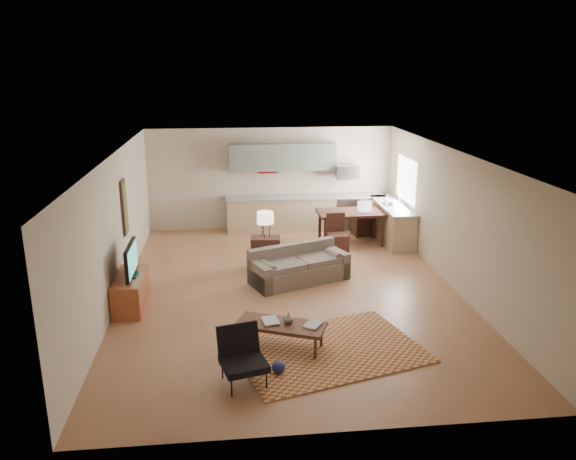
{
  "coord_description": "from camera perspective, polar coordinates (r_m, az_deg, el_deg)",
  "views": [
    {
      "loc": [
        -1.14,
        -10.23,
        4.29
      ],
      "look_at": [
        0.0,
        0.3,
        1.15
      ],
      "focal_mm": 35.0,
      "sensor_mm": 36.0,
      "label": 1
    }
  ],
  "objects": [
    {
      "name": "soap_bottle",
      "position": [
        14.42,
        9.99,
        3.13
      ],
      "size": [
        0.1,
        0.1,
        0.19
      ],
      "primitive_type": "imported",
      "rotation": [
        0.0,
        0.0,
        -0.09
      ],
      "color": "beige",
      "rests_on": "kitchen_counter_right"
    },
    {
      "name": "kitchen_counter_right",
      "position": [
        14.36,
        10.52,
        0.76
      ],
      "size": [
        0.64,
        2.26,
        0.92
      ],
      "primitive_type": null,
      "color": "tan",
      "rests_on": "ground"
    },
    {
      "name": "book_b",
      "position": [
        8.84,
        1.89,
        -9.42
      ],
      "size": [
        0.52,
        0.53,
        0.02
      ],
      "primitive_type": "imported",
      "rotation": [
        0.0,
        0.0,
        -0.6
      ],
      "color": "navy",
      "rests_on": "coffee_table"
    },
    {
      "name": "triptych",
      "position": [
        14.95,
        -2.12,
        6.72
      ],
      "size": [
        1.7,
        0.04,
        0.5
      ],
      "primitive_type": null,
      "color": "beige",
      "rests_on": "room"
    },
    {
      "name": "kitchen_counter_back",
      "position": [
        15.05,
        1.81,
        1.76
      ],
      "size": [
        4.26,
        0.64,
        0.92
      ],
      "primitive_type": null,
      "color": "tan",
      "rests_on": "ground"
    },
    {
      "name": "window_right",
      "position": [
        14.2,
        11.91,
        5.03
      ],
      "size": [
        0.02,
        1.4,
        1.05
      ],
      "primitive_type": "cube",
      "color": "white",
      "rests_on": "room"
    },
    {
      "name": "tv",
      "position": [
        10.49,
        -15.67,
        -2.97
      ],
      "size": [
        0.1,
        1.0,
        0.6
      ],
      "primitive_type": null,
      "color": "black",
      "rests_on": "tv_credenza"
    },
    {
      "name": "upper_cabinets",
      "position": [
        14.81,
        -0.53,
        7.43
      ],
      "size": [
        2.8,
        0.34,
        0.7
      ],
      "primitive_type": "cube",
      "color": "slate",
      "rests_on": "room"
    },
    {
      "name": "wall_art_left",
      "position": [
        11.64,
        -16.25,
        2.24
      ],
      "size": [
        0.06,
        0.42,
        1.1
      ],
      "primitive_type": null,
      "color": "olive",
      "rests_on": "room"
    },
    {
      "name": "dining_table",
      "position": [
        13.92,
        6.38,
        0.24
      ],
      "size": [
        1.66,
        0.98,
        0.83
      ],
      "primitive_type": null,
      "rotation": [
        0.0,
        0.0,
        0.03
      ],
      "color": "#321A15",
      "rests_on": "floor"
    },
    {
      "name": "kitchen_range",
      "position": [
        15.24,
        5.91,
        1.83
      ],
      "size": [
        0.62,
        0.62,
        0.9
      ],
      "primitive_type": "cube",
      "color": "#A5A8AD",
      "rests_on": "ground"
    },
    {
      "name": "dining_chair_near",
      "position": [
        13.13,
        5.06,
        -0.44
      ],
      "size": [
        0.49,
        0.51,
        0.95
      ],
      "primitive_type": null,
      "rotation": [
        0.0,
        0.0,
        0.08
      ],
      "color": "#321A15",
      "rests_on": "floor"
    },
    {
      "name": "armchair",
      "position": [
        7.95,
        -4.53,
        -12.89
      ],
      "size": [
        0.84,
        0.84,
        0.79
      ],
      "primitive_type": null,
      "rotation": [
        0.0,
        0.0,
        0.26
      ],
      "color": "black",
      "rests_on": "floor"
    },
    {
      "name": "console_table",
      "position": [
        12.15,
        -2.29,
        -2.37
      ],
      "size": [
        0.66,
        0.47,
        0.72
      ],
      "primitive_type": null,
      "rotation": [
        0.0,
        0.0,
        -0.1
      ],
      "color": "#321A15",
      "rests_on": "floor"
    },
    {
      "name": "book_a",
      "position": [
        8.87,
        -2.59,
        -9.31
      ],
      "size": [
        0.34,
        0.4,
        0.03
      ],
      "primitive_type": "imported",
      "rotation": [
        0.0,
        0.0,
        0.15
      ],
      "color": "maroon",
      "rests_on": "coffee_table"
    },
    {
      "name": "coffee_table",
      "position": [
        8.93,
        -0.75,
        -10.66
      ],
      "size": [
        1.5,
        1.05,
        0.42
      ],
      "primitive_type": null,
      "rotation": [
        0.0,
        0.0,
        -0.4
      ],
      "color": "#462618",
      "rests_on": "floor"
    },
    {
      "name": "room",
      "position": [
        10.7,
        0.17,
        0.57
      ],
      "size": [
        9.0,
        9.0,
        9.0
      ],
      "color": "#956141",
      "rests_on": "ground"
    },
    {
      "name": "table_lamp",
      "position": [
        11.95,
        -2.32,
        0.59
      ],
      "size": [
        0.4,
        0.4,
        0.58
      ],
      "primitive_type": null,
      "rotation": [
        0.0,
        0.0,
        -0.17
      ],
      "color": "beige",
      "rests_on": "console_table"
    },
    {
      "name": "sofa",
      "position": [
        11.46,
        1.17,
        -3.54
      ],
      "size": [
        2.26,
        1.63,
        0.72
      ],
      "primitive_type": null,
      "rotation": [
        0.0,
        0.0,
        0.39
      ],
      "color": "#6B5E52",
      "rests_on": "floor"
    },
    {
      "name": "laptop",
      "position": [
        13.75,
        7.87,
        2.33
      ],
      "size": [
        0.36,
        0.28,
        0.26
      ],
      "primitive_type": null,
      "rotation": [
        0.0,
        0.0,
        -0.05
      ],
      "color": "#A5A8AD",
      "rests_on": "dining_table"
    },
    {
      "name": "kitchen_microwave",
      "position": [
        15.02,
        6.02,
        5.91
      ],
      "size": [
        0.62,
        0.4,
        0.35
      ],
      "primitive_type": "cube",
      "color": "#A5A8AD",
      "rests_on": "room"
    },
    {
      "name": "dining_chair_far",
      "position": [
        14.68,
        7.57,
        1.35
      ],
      "size": [
        0.52,
        0.54,
        0.97
      ],
      "primitive_type": null,
      "rotation": [
        0.0,
        0.0,
        3.26
      ],
      "color": "#321A15",
      "rests_on": "floor"
    },
    {
      "name": "vase",
      "position": [
        8.82,
        0.05,
        -8.92
      ],
      "size": [
        0.24,
        0.24,
        0.17
      ],
      "primitive_type": "imported",
      "rotation": [
        0.0,
        0.0,
        0.25
      ],
      "color": "black",
      "rests_on": "coffee_table"
    },
    {
      "name": "tv_credenza",
      "position": [
        10.71,
        -15.69,
        -6.01
      ],
      "size": [
        0.5,
        1.3,
        0.6
      ],
      "primitive_type": null,
      "color": "brown",
      "rests_on": "floor"
    },
    {
      "name": "rug",
      "position": [
        8.96,
        4.07,
        -12.06
      ],
      "size": [
        3.24,
        2.65,
        0.02
      ],
      "primitive_type": "cube",
      "rotation": [
        0.0,
        0.0,
        0.28
      ],
      "color": "brown",
      "rests_on": "floor"
    }
  ]
}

